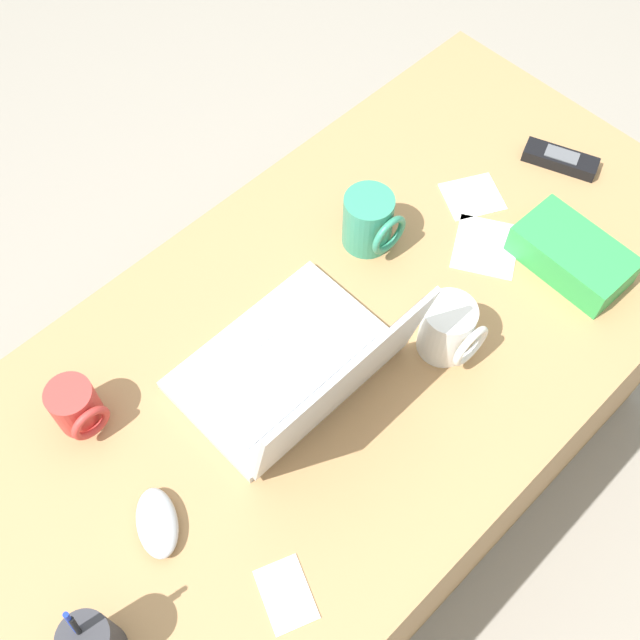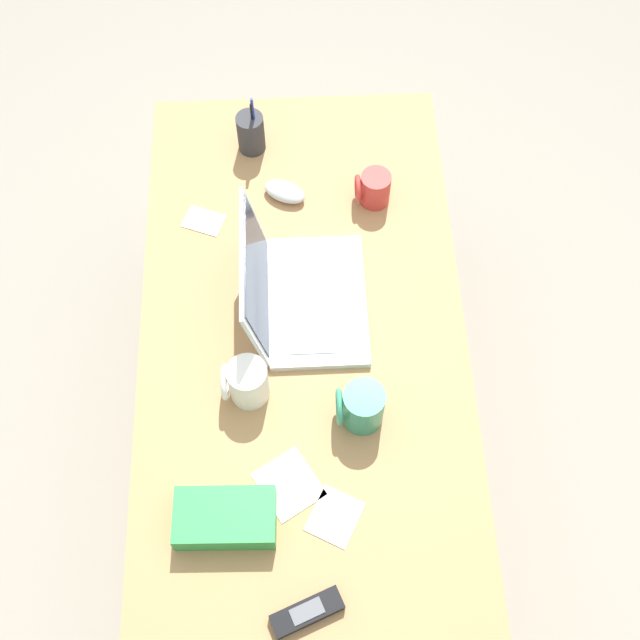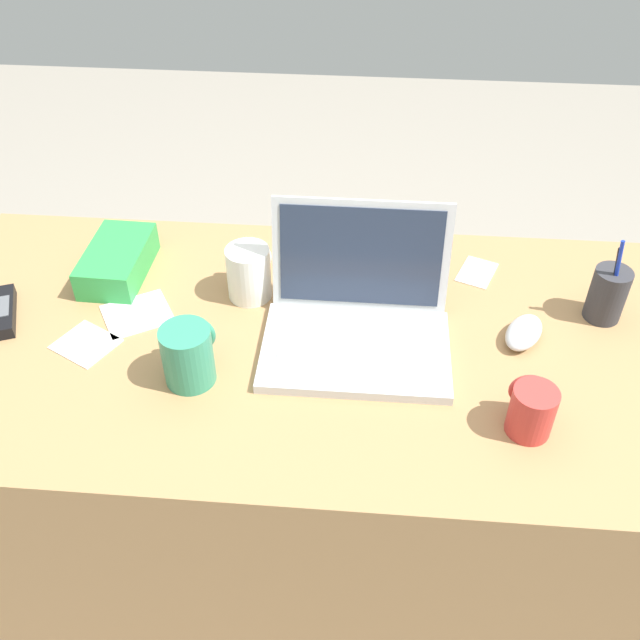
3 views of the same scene
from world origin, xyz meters
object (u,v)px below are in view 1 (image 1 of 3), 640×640
at_px(coffee_mug_white, 448,330).
at_px(coffee_mug_tall, 369,222).
at_px(computer_mouse, 157,523).
at_px(coffee_mug_spare, 77,407).
at_px(laptop, 301,371).
at_px(snack_bag, 572,255).
at_px(cordless_phone, 560,159).

xyz_separation_m(coffee_mug_white, coffee_mug_tall, (-0.07, -0.23, 0.00)).
xyz_separation_m(computer_mouse, coffee_mug_spare, (-0.02, -0.21, 0.03)).
bearing_deg(computer_mouse, coffee_mug_white, -162.19).
distance_m(coffee_mug_white, coffee_mug_tall, 0.24).
bearing_deg(coffee_mug_tall, computer_mouse, 13.92).
xyz_separation_m(laptop, coffee_mug_white, (-0.21, 0.11, 0.01)).
bearing_deg(coffee_mug_white, coffee_mug_tall, -105.64).
relative_size(laptop, coffee_mug_tall, 3.07).
bearing_deg(coffee_mug_spare, coffee_mug_white, 148.46).
xyz_separation_m(laptop, computer_mouse, (0.30, 0.02, -0.03)).
relative_size(computer_mouse, coffee_mug_tall, 0.97).
relative_size(coffee_mug_spare, snack_bag, 0.44).
relative_size(computer_mouse, coffee_mug_white, 0.97).
bearing_deg(cordless_phone, computer_mouse, 1.01).
distance_m(laptop, snack_bag, 0.51).
bearing_deg(cordless_phone, laptop, -0.41).
height_order(coffee_mug_white, cordless_phone, coffee_mug_white).
height_order(coffee_mug_white, snack_bag, coffee_mug_white).
distance_m(coffee_mug_white, cordless_phone, 0.47).
bearing_deg(snack_bag, computer_mouse, -9.71).
distance_m(coffee_mug_white, coffee_mug_spare, 0.58).
bearing_deg(cordless_phone, coffee_mug_spare, -11.61).
bearing_deg(coffee_mug_spare, computer_mouse, 84.51).
xyz_separation_m(computer_mouse, coffee_mug_white, (-0.51, 0.09, 0.04)).
bearing_deg(computer_mouse, coffee_mug_tall, -138.22).
height_order(laptop, coffee_mug_spare, laptop).
xyz_separation_m(computer_mouse, snack_bag, (-0.79, 0.14, 0.01)).
bearing_deg(coffee_mug_tall, cordless_phone, 161.96).
xyz_separation_m(computer_mouse, cordless_phone, (-0.97, -0.02, -0.00)).
height_order(laptop, computer_mouse, laptop).
height_order(computer_mouse, coffee_mug_spare, coffee_mug_spare).
relative_size(coffee_mug_tall, coffee_mug_spare, 1.25).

